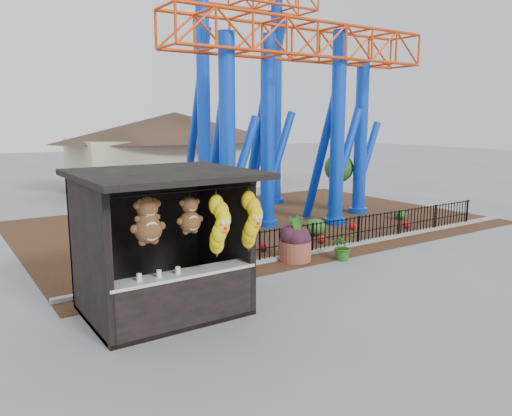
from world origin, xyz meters
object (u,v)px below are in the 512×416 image
prize_booth (167,246)px  terracotta_planter (295,251)px  potted_plant (343,246)px  roller_coaster (276,62)px

prize_booth → terracotta_planter: bearing=20.3°
terracotta_planter → potted_plant: size_ratio=1.13×
roller_coaster → potted_plant: 8.89m
terracotta_planter → potted_plant: potted_plant is taller
prize_booth → roller_coaster: size_ratio=0.32×
prize_booth → potted_plant: prize_booth is taller
prize_booth → potted_plant: size_ratio=4.13×
prize_booth → potted_plant: (6.13, 1.08, -1.11)m
prize_booth → potted_plant: bearing=10.0°
prize_booth → terracotta_planter: 5.32m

